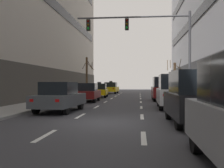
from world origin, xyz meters
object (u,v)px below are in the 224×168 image
taxi_driving_2 (111,88)px  traffic_signal_0 (151,37)px  street_tree_0 (175,78)px  street_tree_1 (87,75)px  car_driving_1 (60,97)px  car_parked_2 (173,92)px  car_parked_1 (193,98)px  car_parked_3 (162,89)px  car_driving_3 (88,92)px  taxi_driving_0 (99,91)px

taxi_driving_2 → traffic_signal_0: traffic_signal_0 is taller
street_tree_0 → street_tree_1: (-11.45, 2.33, 0.48)m
street_tree_0 → car_driving_1: bearing=-115.5°
taxi_driving_2 → car_parked_2: bearing=-74.4°
car_driving_1 → street_tree_0: 20.64m
car_parked_1 → street_tree_0: (2.19, 22.55, 1.21)m
street_tree_1 → car_driving_1: bearing=-83.0°
car_parked_1 → car_parked_3: bearing=90.0°
car_driving_1 → traffic_signal_0: traffic_signal_0 is taller
taxi_driving_2 → car_driving_1: bearing=-90.4°
traffic_signal_0 → street_tree_0: 14.59m
street_tree_0 → street_tree_1: 11.69m
traffic_signal_0 → street_tree_0: size_ratio=1.85×
car_parked_3 → street_tree_1: bearing=131.2°
taxi_driving_2 → car_driving_3: size_ratio=1.07×
taxi_driving_2 → street_tree_1: street_tree_1 is taller
car_driving_1 → car_parked_3: car_parked_3 is taller
car_parked_1 → street_tree_0: size_ratio=1.00×
car_parked_1 → traffic_signal_0: traffic_signal_0 is taller
car_parked_3 → street_tree_1: size_ratio=0.91×
car_driving_1 → street_tree_0: (8.87, 18.58, 1.43)m
car_driving_3 → car_parked_3: car_parked_3 is taller
car_parked_1 → street_tree_1: 26.60m
car_driving_1 → street_tree_1: street_tree_1 is taller
car_parked_3 → traffic_signal_0: (-1.34, -5.66, 3.86)m
car_parked_3 → street_tree_0: (2.19, 8.24, 1.18)m
street_tree_0 → street_tree_1: size_ratio=0.89×
car_driving_1 → car_parked_1: car_parked_1 is taller
car_parked_1 → car_parked_3: car_parked_3 is taller
taxi_driving_2 → street_tree_1: (-2.77, -5.00, 1.89)m
car_driving_1 → car_parked_2: bearing=21.5°
car_parked_1 → street_tree_1: (-9.26, 24.88, 1.69)m
traffic_signal_0 → street_tree_1: traffic_signal_0 is taller
car_driving_3 → street_tree_0: 13.62m
street_tree_1 → car_parked_1: bearing=-69.6°
taxi_driving_0 → car_driving_3: (-0.02, -6.83, 0.02)m
taxi_driving_2 → traffic_signal_0: size_ratio=0.57×
street_tree_1 → car_parked_3: bearing=-48.8°
street_tree_0 → car_parked_1: bearing=-95.5°
traffic_signal_0 → car_parked_2: bearing=-56.8°
car_driving_3 → street_tree_1: bearing=101.5°
car_parked_1 → car_parked_2: (0.00, 6.60, 0.03)m
car_driving_3 → traffic_signal_0: bearing=-34.5°
car_driving_1 → car_parked_2: size_ratio=1.01×
taxi_driving_0 → car_parked_1: bearing=-70.8°
taxi_driving_0 → car_driving_1: bearing=-90.0°
street_tree_1 → car_parked_2: bearing=-63.1°
car_driving_1 → car_parked_2: (6.69, 2.64, 0.25)m
taxi_driving_2 → car_parked_2: (6.49, -23.27, 0.23)m
taxi_driving_2 → car_parked_3: size_ratio=1.04×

